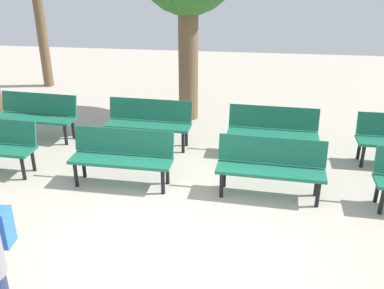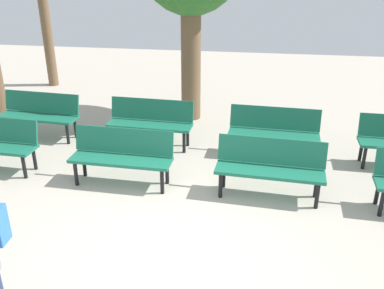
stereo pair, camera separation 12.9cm
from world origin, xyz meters
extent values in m
plane|color=#B2A899|center=(0.00, 0.00, 0.00)|extent=(24.00, 24.00, 0.00)
cylinder|color=black|center=(-2.68, 1.48, 0.20)|extent=(0.06, 0.06, 0.40)
cylinder|color=black|center=(-2.67, 1.80, 0.20)|extent=(0.06, 0.06, 0.40)
cube|color=#19664C|center=(-1.05, 1.52, 0.43)|extent=(1.61, 0.49, 0.05)
cube|color=#19664C|center=(-1.04, 1.72, 0.68)|extent=(1.60, 0.17, 0.40)
cylinder|color=black|center=(-1.75, 1.38, 0.20)|extent=(0.06, 0.06, 0.40)
cylinder|color=black|center=(-0.36, 1.34, 0.20)|extent=(0.06, 0.06, 0.40)
cylinder|color=black|center=(-1.74, 1.70, 0.20)|extent=(0.06, 0.06, 0.40)
cylinder|color=black|center=(-0.35, 1.66, 0.20)|extent=(0.06, 0.06, 0.40)
cube|color=#19664C|center=(1.24, 1.48, 0.43)|extent=(1.63, 0.54, 0.05)
cube|color=#19664C|center=(1.25, 1.68, 0.68)|extent=(1.60, 0.23, 0.40)
cylinder|color=black|center=(0.53, 1.36, 0.20)|extent=(0.06, 0.06, 0.40)
cylinder|color=black|center=(1.93, 1.27, 0.20)|extent=(0.06, 0.06, 0.40)
cylinder|color=black|center=(0.55, 1.68, 0.20)|extent=(0.06, 0.06, 0.40)
cylinder|color=black|center=(1.95, 1.59, 0.20)|extent=(0.06, 0.06, 0.40)
cylinder|color=black|center=(2.79, 1.20, 0.20)|extent=(0.06, 0.06, 0.40)
cylinder|color=black|center=(2.81, 1.52, 0.20)|extent=(0.06, 0.06, 0.40)
cube|color=#19664C|center=(-3.25, 3.13, 0.43)|extent=(1.63, 0.57, 0.05)
cube|color=#19664C|center=(-3.24, 3.33, 0.68)|extent=(1.60, 0.25, 0.40)
cylinder|color=black|center=(-3.96, 3.02, 0.20)|extent=(0.06, 0.06, 0.40)
cylinder|color=black|center=(-2.57, 2.91, 0.20)|extent=(0.06, 0.06, 0.40)
cylinder|color=black|center=(-3.94, 3.34, 0.20)|extent=(0.06, 0.06, 0.40)
cylinder|color=black|center=(-2.54, 3.23, 0.20)|extent=(0.06, 0.06, 0.40)
cube|color=#19664C|center=(-0.97, 3.05, 0.43)|extent=(1.62, 0.51, 0.05)
cube|color=#19664C|center=(-0.96, 3.25, 0.68)|extent=(1.60, 0.19, 0.40)
cylinder|color=black|center=(-1.68, 2.92, 0.20)|extent=(0.06, 0.06, 0.40)
cylinder|color=black|center=(-0.28, 2.86, 0.20)|extent=(0.06, 0.06, 0.40)
cylinder|color=black|center=(-1.66, 3.24, 0.20)|extent=(0.06, 0.06, 0.40)
cylinder|color=black|center=(-0.27, 3.18, 0.20)|extent=(0.06, 0.06, 0.40)
cube|color=#19664C|center=(1.33, 2.93, 0.43)|extent=(1.62, 0.52, 0.05)
cube|color=#19664C|center=(1.34, 3.13, 0.68)|extent=(1.60, 0.20, 0.40)
cylinder|color=black|center=(0.62, 2.81, 0.20)|extent=(0.06, 0.06, 0.40)
cylinder|color=black|center=(2.02, 2.74, 0.20)|extent=(0.06, 0.06, 0.40)
cylinder|color=black|center=(0.63, 3.13, 0.20)|extent=(0.06, 0.06, 0.40)
cylinder|color=black|center=(2.03, 3.06, 0.20)|extent=(0.06, 0.06, 0.40)
cylinder|color=black|center=(2.86, 2.68, 0.20)|extent=(0.06, 0.06, 0.40)
cylinder|color=black|center=(2.87, 3.00, 0.20)|extent=(0.06, 0.06, 0.40)
cylinder|color=brown|center=(-0.45, 4.74, 1.31)|extent=(0.42, 0.42, 2.62)
cylinder|color=brown|center=(-4.69, 6.75, 1.35)|extent=(0.27, 0.27, 2.71)
camera|label=1|loc=(0.84, -4.24, 3.35)|focal=39.99mm
camera|label=2|loc=(0.97, -4.23, 3.35)|focal=39.99mm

